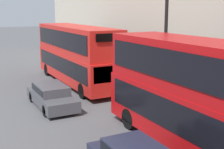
% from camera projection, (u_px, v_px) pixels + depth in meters
% --- Properties ---
extents(bus_leading, '(2.59, 10.58, 4.45)m').
position_uv_depth(bus_leading, '(206.00, 95.00, 11.74)').
color(bus_leading, '#B20C0F').
rests_on(bus_leading, ground).
extents(bus_second_in_queue, '(2.59, 11.16, 4.37)m').
position_uv_depth(bus_second_in_queue, '(76.00, 52.00, 23.42)').
color(bus_second_in_queue, red).
rests_on(bus_second_in_queue, ground).
extents(car_hatchback, '(1.80, 4.70, 1.30)m').
position_uv_depth(car_hatchback, '(51.00, 95.00, 18.16)').
color(car_hatchback, '#47474C').
rests_on(car_hatchback, ground).
extents(street_lamp, '(0.44, 0.44, 7.02)m').
position_uv_depth(street_lamp, '(166.00, 35.00, 16.37)').
color(street_lamp, black).
rests_on(street_lamp, ground).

